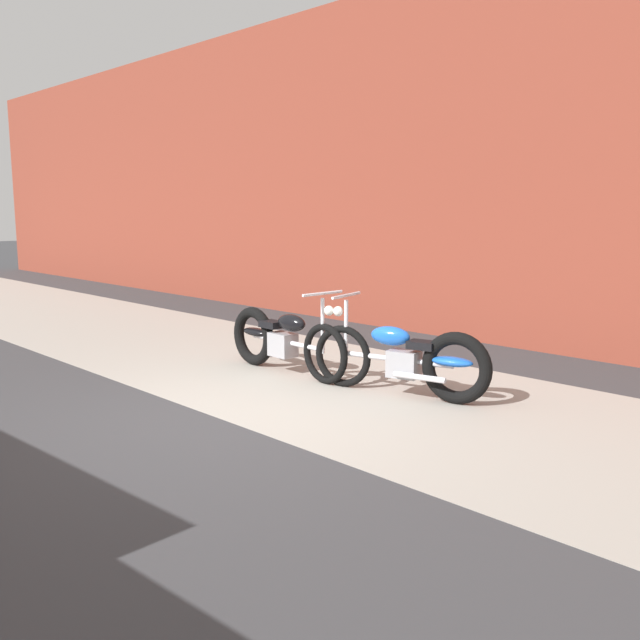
% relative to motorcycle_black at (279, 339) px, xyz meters
% --- Properties ---
extents(ground_plane, '(80.00, 80.00, 0.00)m').
position_rel_motorcycle_black_xyz_m(ground_plane, '(1.09, -1.64, -0.40)').
color(ground_plane, '#38383A').
extents(sidewalk_slab, '(36.00, 3.50, 0.01)m').
position_rel_motorcycle_black_xyz_m(sidewalk_slab, '(1.09, 0.11, -0.40)').
color(sidewalk_slab, '#9E998E').
rests_on(sidewalk_slab, ground).
extents(brick_building_wall, '(36.00, 0.50, 5.32)m').
position_rel_motorcycle_black_xyz_m(brick_building_wall, '(1.09, 3.56, 2.26)').
color(brick_building_wall, brown).
rests_on(brick_building_wall, ground).
extents(motorcycle_black, '(2.01, 0.58, 1.03)m').
position_rel_motorcycle_black_xyz_m(motorcycle_black, '(0.00, 0.00, 0.00)').
color(motorcycle_black, black).
rests_on(motorcycle_black, ground).
extents(motorcycle_blue, '(1.97, 0.75, 1.03)m').
position_rel_motorcycle_black_xyz_m(motorcycle_blue, '(1.81, 0.23, 0.00)').
color(motorcycle_blue, black).
rests_on(motorcycle_blue, ground).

